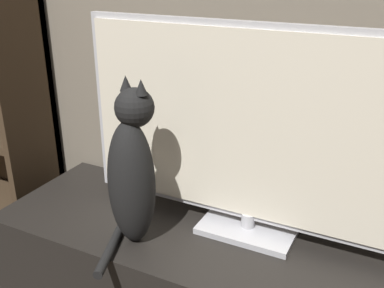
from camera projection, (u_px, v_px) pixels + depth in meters
The scene contains 2 objects.
tv at pixel (253, 134), 1.33m from camera, with size 1.13×0.18×0.66m.
cat at pixel (133, 173), 1.33m from camera, with size 0.18×0.31×0.52m.
Camera 1 is at (0.55, -0.19, 1.35)m, focal length 42.00 mm.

